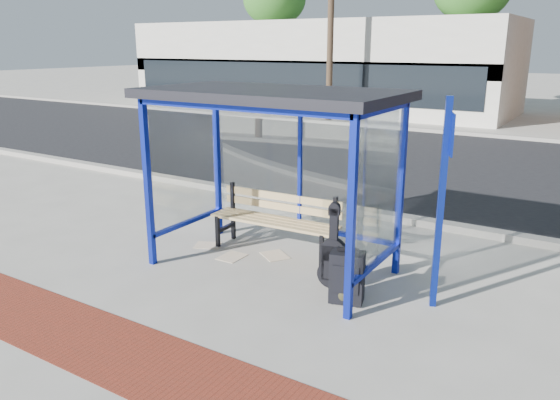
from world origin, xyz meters
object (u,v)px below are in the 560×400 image
Objects in this scene: guitar_bag at (333,259)px; backpack at (346,288)px; suitcase at (347,278)px; bench at (276,218)px.

guitar_bag is 0.47m from backpack.
guitar_bag is at bearing 123.46° from suitcase.
suitcase is at bearing -55.51° from guitar_bag.
bench is 1.89m from suitcase.
guitar_bag is 0.44m from suitcase.
backpack is (0.31, -0.28, -0.21)m from guitar_bag.
bench is 1.45m from guitar_bag.
guitar_bag is at bearing -31.05° from bench.
suitcase is (1.60, -0.98, -0.20)m from bench.
guitar_bag is 1.53× the size of suitcase.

